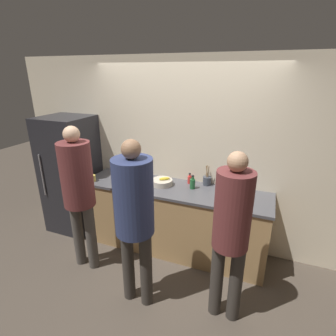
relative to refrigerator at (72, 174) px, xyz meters
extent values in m
plane|color=#4C4238|center=(1.68, -0.35, -0.89)|extent=(14.00, 14.00, 0.00)
cube|color=beige|center=(1.68, 0.36, 0.41)|extent=(5.20, 0.06, 2.60)
cube|color=tan|center=(1.68, 0.03, -0.44)|extent=(2.48, 0.66, 0.91)
cube|color=#4C4C51|center=(1.68, 0.03, 0.04)|extent=(2.51, 0.69, 0.03)
cube|color=#232328|center=(0.00, 0.00, 0.00)|extent=(0.70, 0.68, 1.78)
cylinder|color=#99999E|center=(-0.21, -0.36, 0.09)|extent=(0.02, 0.02, 0.62)
cylinder|color=#4C4742|center=(0.65, -0.72, -0.45)|extent=(0.13, 0.13, 0.88)
cylinder|color=#4C4742|center=(0.85, -0.72, -0.45)|extent=(0.13, 0.13, 0.88)
cylinder|color=brown|center=(0.75, -0.72, 0.38)|extent=(0.37, 0.37, 0.77)
sphere|color=#DBAD89|center=(0.75, -0.72, 0.85)|extent=(0.18, 0.18, 0.18)
cylinder|color=#38332D|center=(1.53, -0.98, -0.45)|extent=(0.13, 0.13, 0.88)
cylinder|color=#38332D|center=(1.74, -0.98, -0.45)|extent=(0.13, 0.13, 0.88)
cylinder|color=navy|center=(1.64, -0.98, 0.37)|extent=(0.39, 0.39, 0.77)
sphere|color=#936B4C|center=(1.64, -0.98, 0.85)|extent=(0.18, 0.18, 0.18)
cylinder|color=#38332D|center=(2.46, -0.83, -0.47)|extent=(0.13, 0.13, 0.85)
cylinder|color=#38332D|center=(2.65, -0.83, -0.47)|extent=(0.13, 0.13, 0.85)
cylinder|color=brown|center=(2.55, -0.83, 0.33)|extent=(0.34, 0.34, 0.75)
sphere|color=tan|center=(2.55, -0.83, 0.79)|extent=(0.18, 0.18, 0.18)
cylinder|color=beige|center=(1.50, 0.04, 0.09)|extent=(0.28, 0.28, 0.08)
ellipsoid|color=yellow|center=(1.54, 0.04, 0.15)|extent=(0.15, 0.12, 0.04)
cylinder|color=#3D424C|center=(2.06, 0.27, 0.11)|extent=(0.11, 0.11, 0.12)
cylinder|color=#99754C|center=(2.05, 0.27, 0.21)|extent=(0.01, 0.05, 0.23)
cylinder|color=#99754C|center=(2.07, 0.27, 0.21)|extent=(0.03, 0.04, 0.23)
cylinder|color=#99754C|center=(2.06, 0.26, 0.21)|extent=(0.05, 0.01, 0.23)
cylinder|color=#236033|center=(1.92, 0.08, 0.12)|extent=(0.07, 0.07, 0.13)
cylinder|color=#236033|center=(1.92, 0.08, 0.20)|extent=(0.03, 0.03, 0.04)
cylinder|color=black|center=(1.92, 0.08, 0.23)|extent=(0.03, 0.03, 0.01)
cylinder|color=red|center=(1.83, 0.23, 0.10)|extent=(0.06, 0.06, 0.10)
cylinder|color=red|center=(1.83, 0.23, 0.17)|extent=(0.03, 0.03, 0.03)
cylinder|color=black|center=(1.83, 0.23, 0.19)|extent=(0.03, 0.03, 0.01)
cylinder|color=gold|center=(0.54, -0.20, 0.10)|extent=(0.10, 0.10, 0.09)
cylinder|color=#28282D|center=(1.21, -0.05, 0.09)|extent=(0.08, 0.08, 0.08)
camera|label=1|loc=(2.77, -2.95, 1.50)|focal=28.00mm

